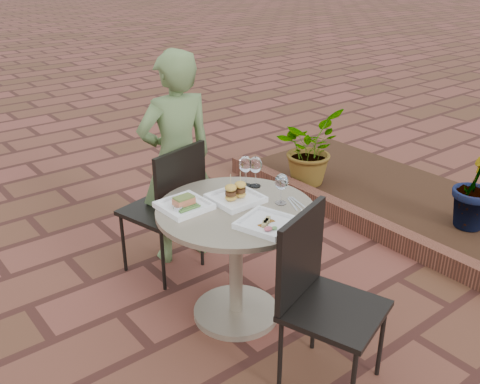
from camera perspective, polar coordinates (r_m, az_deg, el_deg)
ground at (r=3.34m, az=-2.93°, el=-13.48°), size 60.00×60.00×0.00m
cafe_table at (r=3.11m, az=-0.44°, el=-5.79°), size 0.90×0.90×0.73m
chair_far at (r=3.53m, az=-7.46°, el=-0.91°), size 0.54×0.54×0.93m
chair_near at (r=2.67m, az=8.39°, el=-10.07°), size 0.56×0.56×0.93m
diner at (r=3.66m, az=-6.76°, el=3.45°), size 0.58×0.41×1.49m
plate_salmon at (r=3.00m, az=-5.97°, el=-1.37°), size 0.27×0.27×0.07m
plate_sliders at (r=3.06m, az=-0.48°, el=-0.37°), size 0.27×0.27×0.17m
plate_tuna at (r=2.80m, az=2.83°, el=-3.31°), size 0.33×0.33×0.03m
wine_glass_right at (r=3.00m, az=4.45°, el=1.00°), size 0.08×0.08×0.18m
wine_glass_mid at (r=3.22m, az=0.61°, el=2.90°), size 0.08×0.08×0.19m
wine_glass_far at (r=3.21m, az=1.66°, el=2.83°), size 0.08×0.08×0.19m
steel_ramekin at (r=2.95m, az=-6.56°, el=-1.82°), size 0.06×0.06×0.04m
cutlery_set at (r=3.06m, az=5.92°, el=-1.20°), size 0.13×0.20×0.00m
planter_curb at (r=4.42m, az=11.77°, el=-2.59°), size 0.12×3.00×0.15m
mulch_bed at (r=4.96m, az=17.01°, el=-0.70°), size 1.30×3.00×0.06m
potted_plant_a at (r=4.93m, az=7.31°, el=4.72°), size 0.77×0.73×0.68m
potted_plant_b at (r=4.47m, az=24.00°, el=0.88°), size 0.45×0.39×0.72m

